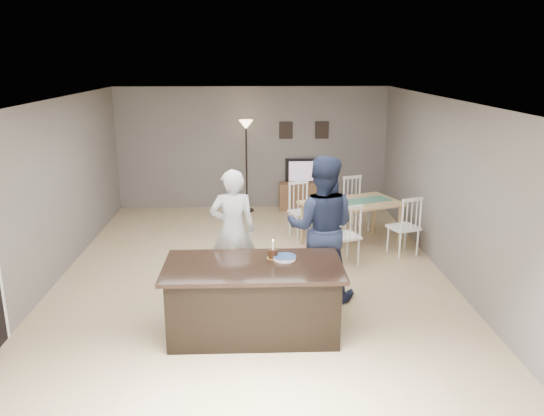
{
  "coord_description": "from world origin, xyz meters",
  "views": [
    {
      "loc": [
        0.01,
        -7.73,
        3.28
      ],
      "look_at": [
        0.28,
        -0.3,
        1.18
      ],
      "focal_mm": 35.0,
      "sensor_mm": 36.0,
      "label": 1
    }
  ],
  "objects_px": {
    "kitchen_island": "(253,299)",
    "tv_console": "(306,196)",
    "woman": "(233,230)",
    "man": "(321,228)",
    "dining_table": "(351,210)",
    "television": "(306,171)",
    "floor_lamp": "(246,141)",
    "plate_stack": "(285,258)",
    "birthday_cake": "(273,254)"
  },
  "relations": [
    {
      "from": "birthday_cake",
      "to": "floor_lamp",
      "type": "bearing_deg",
      "value": 94.1
    },
    {
      "from": "kitchen_island",
      "to": "plate_stack",
      "type": "bearing_deg",
      "value": 21.46
    },
    {
      "from": "woman",
      "to": "man",
      "type": "height_order",
      "value": "man"
    },
    {
      "from": "woman",
      "to": "floor_lamp",
      "type": "xyz_separation_m",
      "value": [
        0.16,
        4.09,
        0.67
      ]
    },
    {
      "from": "tv_console",
      "to": "woman",
      "type": "height_order",
      "value": "woman"
    },
    {
      "from": "man",
      "to": "plate_stack",
      "type": "bearing_deg",
      "value": 69.15
    },
    {
      "from": "television",
      "to": "man",
      "type": "relative_size",
      "value": 0.45
    },
    {
      "from": "kitchen_island",
      "to": "floor_lamp",
      "type": "distance_m",
      "value": 5.56
    },
    {
      "from": "tv_console",
      "to": "birthday_cake",
      "type": "bearing_deg",
      "value": -100.08
    },
    {
      "from": "tv_console",
      "to": "plate_stack",
      "type": "relative_size",
      "value": 4.26
    },
    {
      "from": "tv_console",
      "to": "television",
      "type": "bearing_deg",
      "value": 90.0
    },
    {
      "from": "dining_table",
      "to": "birthday_cake",
      "type": "bearing_deg",
      "value": -138.52
    },
    {
      "from": "tv_console",
      "to": "floor_lamp",
      "type": "height_order",
      "value": "floor_lamp"
    },
    {
      "from": "kitchen_island",
      "to": "plate_stack",
      "type": "height_order",
      "value": "plate_stack"
    },
    {
      "from": "kitchen_island",
      "to": "tv_console",
      "type": "height_order",
      "value": "kitchen_island"
    },
    {
      "from": "dining_table",
      "to": "television",
      "type": "bearing_deg",
      "value": 81.57
    },
    {
      "from": "woman",
      "to": "birthday_cake",
      "type": "distance_m",
      "value": 1.26
    },
    {
      "from": "kitchen_island",
      "to": "birthday_cake",
      "type": "relative_size",
      "value": 8.78
    },
    {
      "from": "woman",
      "to": "birthday_cake",
      "type": "relative_size",
      "value": 7.31
    },
    {
      "from": "kitchen_island",
      "to": "woman",
      "type": "bearing_deg",
      "value": 102.08
    },
    {
      "from": "tv_console",
      "to": "birthday_cake",
      "type": "height_order",
      "value": "birthday_cake"
    },
    {
      "from": "television",
      "to": "plate_stack",
      "type": "bearing_deg",
      "value": 81.59
    },
    {
      "from": "woman",
      "to": "man",
      "type": "relative_size",
      "value": 0.88
    },
    {
      "from": "tv_console",
      "to": "man",
      "type": "bearing_deg",
      "value": -93.15
    },
    {
      "from": "man",
      "to": "floor_lamp",
      "type": "bearing_deg",
      "value": -64.48
    },
    {
      "from": "tv_console",
      "to": "dining_table",
      "type": "distance_m",
      "value": 2.53
    },
    {
      "from": "man",
      "to": "woman",
      "type": "bearing_deg",
      "value": -2.72
    },
    {
      "from": "kitchen_island",
      "to": "tv_console",
      "type": "relative_size",
      "value": 1.79
    },
    {
      "from": "kitchen_island",
      "to": "floor_lamp",
      "type": "relative_size",
      "value": 1.07
    },
    {
      "from": "dining_table",
      "to": "floor_lamp",
      "type": "distance_m",
      "value": 3.12
    },
    {
      "from": "birthday_cake",
      "to": "floor_lamp",
      "type": "relative_size",
      "value": 0.12
    },
    {
      "from": "television",
      "to": "dining_table",
      "type": "relative_size",
      "value": 0.38
    },
    {
      "from": "kitchen_island",
      "to": "dining_table",
      "type": "relative_size",
      "value": 0.9
    },
    {
      "from": "dining_table",
      "to": "kitchen_island",
      "type": "bearing_deg",
      "value": -140.48
    },
    {
      "from": "kitchen_island",
      "to": "birthday_cake",
      "type": "height_order",
      "value": "birthday_cake"
    },
    {
      "from": "television",
      "to": "man",
      "type": "xyz_separation_m",
      "value": [
        -0.25,
        -4.61,
        0.15
      ]
    },
    {
      "from": "kitchen_island",
      "to": "dining_table",
      "type": "height_order",
      "value": "dining_table"
    },
    {
      "from": "kitchen_island",
      "to": "floor_lamp",
      "type": "bearing_deg",
      "value": 91.34
    },
    {
      "from": "man",
      "to": "kitchen_island",
      "type": "bearing_deg",
      "value": 59.09
    },
    {
      "from": "birthday_cake",
      "to": "dining_table",
      "type": "xyz_separation_m",
      "value": [
        1.52,
        2.92,
        -0.29
      ]
    },
    {
      "from": "dining_table",
      "to": "floor_lamp",
      "type": "xyz_separation_m",
      "value": [
        -1.89,
        2.31,
        0.89
      ]
    },
    {
      "from": "dining_table",
      "to": "man",
      "type": "bearing_deg",
      "value": -132.25
    },
    {
      "from": "kitchen_island",
      "to": "woman",
      "type": "relative_size",
      "value": 1.2
    },
    {
      "from": "woman",
      "to": "plate_stack",
      "type": "xyz_separation_m",
      "value": [
        0.68,
        -1.2,
        0.03
      ]
    },
    {
      "from": "man",
      "to": "birthday_cake",
      "type": "distance_m",
      "value": 1.08
    },
    {
      "from": "kitchen_island",
      "to": "floor_lamp",
      "type": "xyz_separation_m",
      "value": [
        -0.13,
        5.44,
        1.11
      ]
    },
    {
      "from": "woman",
      "to": "dining_table",
      "type": "distance_m",
      "value": 2.73
    },
    {
      "from": "kitchen_island",
      "to": "dining_table",
      "type": "distance_m",
      "value": 3.6
    },
    {
      "from": "man",
      "to": "birthday_cake",
      "type": "height_order",
      "value": "man"
    },
    {
      "from": "television",
      "to": "floor_lamp",
      "type": "bearing_deg",
      "value": 8.47
    }
  ]
}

